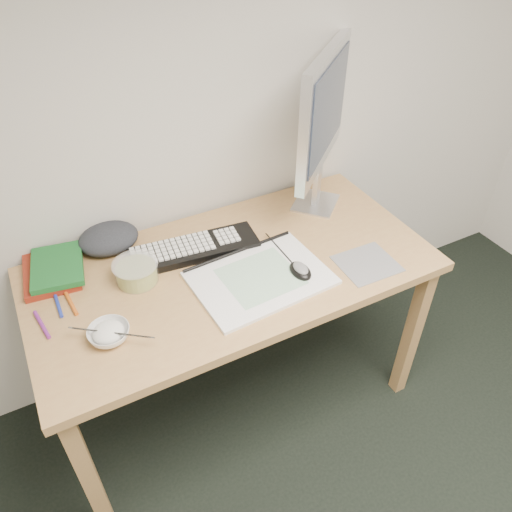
{
  "coord_description": "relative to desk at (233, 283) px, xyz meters",
  "views": [
    {
      "loc": [
        -0.62,
        0.22,
        1.89
      ],
      "look_at": [
        -0.03,
        1.35,
        0.83
      ],
      "focal_mm": 35.0,
      "sensor_mm": 36.0,
      "label": 1
    }
  ],
  "objects": [
    {
      "name": "desk",
      "position": [
        0.0,
        0.0,
        0.0
      ],
      "size": [
        1.4,
        0.7,
        0.75
      ],
      "color": "tan",
      "rests_on": "ground"
    },
    {
      "name": "mousepad",
      "position": [
        0.42,
        -0.21,
        0.08
      ],
      "size": [
        0.2,
        0.19,
        0.0
      ],
      "primitive_type": "cube",
      "rotation": [
        0.0,
        0.0,
        -0.03
      ],
      "color": "slate",
      "rests_on": "desk"
    },
    {
      "name": "sketchpad",
      "position": [
        0.05,
        -0.11,
        0.09
      ],
      "size": [
        0.47,
        0.35,
        0.01
      ],
      "primitive_type": "cube",
      "rotation": [
        0.0,
        0.0,
        0.06
      ],
      "color": "white",
      "rests_on": "desk"
    },
    {
      "name": "keyboard",
      "position": [
        -0.09,
        0.14,
        0.1
      ],
      "size": [
        0.47,
        0.2,
        0.03
      ],
      "primitive_type": "cube",
      "rotation": [
        0.0,
        0.0,
        -0.11
      ],
      "color": "black",
      "rests_on": "desk"
    },
    {
      "name": "monitor",
      "position": [
        0.47,
        0.2,
        0.47
      ],
      "size": [
        0.42,
        0.38,
        0.61
      ],
      "rotation": [
        0.0,
        0.0,
        0.73
      ],
      "color": "silver",
      "rests_on": "desk"
    },
    {
      "name": "mouse",
      "position": [
        0.18,
        -0.15,
        0.11
      ],
      "size": [
        0.06,
        0.1,
        0.03
      ],
      "primitive_type": "ellipsoid",
      "rotation": [
        0.0,
        0.0,
        -0.01
      ],
      "color": "black",
      "rests_on": "sketchpad"
    },
    {
      "name": "rice_bowl",
      "position": [
        -0.47,
        -0.13,
        0.1
      ],
      "size": [
        0.15,
        0.15,
        0.04
      ],
      "primitive_type": "imported",
      "rotation": [
        0.0,
        0.0,
        0.23
      ],
      "color": "silver",
      "rests_on": "desk"
    },
    {
      "name": "chopsticks",
      "position": [
        -0.46,
        -0.15,
        0.12
      ],
      "size": [
        0.21,
        0.16,
        0.02
      ],
      "primitive_type": "cylinder",
      "rotation": [
        0.0,
        1.57,
        -0.63
      ],
      "color": "silver",
      "rests_on": "rice_bowl"
    },
    {
      "name": "fruit_tub",
      "position": [
        -0.32,
        0.08,
        0.12
      ],
      "size": [
        0.17,
        0.17,
        0.07
      ],
      "primitive_type": "cylinder",
      "rotation": [
        0.0,
        0.0,
        0.15
      ],
      "color": "gold",
      "rests_on": "desk"
    },
    {
      "name": "book_red",
      "position": [
        -0.57,
        0.24,
        0.09
      ],
      "size": [
        0.2,
        0.25,
        0.02
      ],
      "primitive_type": "cube",
      "rotation": [
        0.0,
        0.0,
        -0.11
      ],
      "color": "maroon",
      "rests_on": "desk"
    },
    {
      "name": "book_green",
      "position": [
        -0.54,
        0.24,
        0.12
      ],
      "size": [
        0.2,
        0.25,
        0.02
      ],
      "primitive_type": "cube",
      "rotation": [
        0.0,
        0.0,
        -0.17
      ],
      "color": "#175D25",
      "rests_on": "book_red"
    },
    {
      "name": "cloth_lump",
      "position": [
        -0.35,
        0.31,
        0.12
      ],
      "size": [
        0.22,
        0.2,
        0.07
      ],
      "primitive_type": "ellipsoid",
      "rotation": [
        0.0,
        0.0,
        0.3
      ],
      "color": "#25262C",
      "rests_on": "desk"
    },
    {
      "name": "pencil_pink",
      "position": [
        -0.01,
        0.03,
        0.09
      ],
      "size": [
        0.16,
        0.01,
        0.01
      ],
      "primitive_type": "cylinder",
      "rotation": [
        0.0,
        1.57,
        0.02
      ],
      "color": "#DF6F88",
      "rests_on": "desk"
    },
    {
      "name": "pencil_tan",
      "position": [
        0.03,
        0.05,
        0.09
      ],
      "size": [
        0.18,
        0.09,
        0.01
      ],
      "primitive_type": "cylinder",
      "rotation": [
        0.0,
        1.57,
        -0.45
      ],
      "color": "#A17855",
      "rests_on": "desk"
    },
    {
      "name": "pencil_black",
      "position": [
        0.06,
        0.02,
        0.09
      ],
      "size": [
        0.18,
        0.04,
        0.01
      ],
      "primitive_type": "cylinder",
      "rotation": [
        0.0,
        1.57,
        0.2
      ],
      "color": "black",
      "rests_on": "desk"
    },
    {
      "name": "marker_blue",
      "position": [
        -0.58,
        0.08,
        0.09
      ],
      "size": [
        0.01,
        0.12,
        0.01
      ],
      "primitive_type": "cylinder",
      "rotation": [
        0.0,
        1.57,
        1.57
      ],
      "color": "#2033AD",
      "rests_on": "desk"
    },
    {
      "name": "marker_orange",
      "position": [
        -0.54,
        0.08,
        0.09
      ],
      "size": [
        0.02,
        0.13,
        0.01
      ],
      "primitive_type": "cylinder",
      "rotation": [
        0.0,
        1.57,
        1.67
      ],
      "color": "#D36018",
      "rests_on": "desk"
    },
    {
      "name": "marker_purple",
      "position": [
        -0.64,
        0.02,
        0.09
      ],
      "size": [
        0.03,
        0.13,
        0.01
      ],
      "primitive_type": "cylinder",
      "rotation": [
        0.0,
        1.57,
        1.73
      ],
      "color": "#782484",
      "rests_on": "desk"
    }
  ]
}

